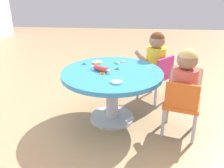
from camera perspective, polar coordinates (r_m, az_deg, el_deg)
ground_plane at (r=2.47m, az=-0.00°, el=-8.15°), size 10.00×10.00×0.00m
craft_table at (r=2.29m, az=-0.00°, el=0.36°), size 0.95×0.95×0.51m
child_chair_left at (r=2.17m, az=16.14°, el=-4.59°), size 0.37×0.37×0.54m
seated_child_left at (r=2.12m, az=16.92°, el=1.33°), size 0.41×0.35×0.51m
child_chair_right at (r=2.75m, az=10.63°, el=1.99°), size 0.42×0.42×0.54m
seated_child_right at (r=2.71m, az=10.31°, el=6.70°), size 0.43×0.44×0.51m
rolling_pin at (r=2.24m, az=-2.63°, el=3.62°), size 0.14×0.21×0.05m
craft_scissors at (r=2.48m, az=1.52°, el=5.06°), size 0.12×0.14×0.01m
playdough_blob_0 at (r=1.99m, az=1.11°, el=0.47°), size 0.10×0.10×0.01m
playdough_blob_1 at (r=2.47m, az=-3.49°, el=5.12°), size 0.10×0.10×0.02m
cookie_cutter_0 at (r=2.19m, az=-2.28°, el=2.56°), size 0.05×0.05×0.01m
cookie_cutter_1 at (r=2.29m, az=-1.55°, el=3.52°), size 0.05×0.05×0.01m
cookie_cutter_2 at (r=2.31m, az=1.27°, el=3.69°), size 0.05×0.05×0.01m
cookie_cutter_3 at (r=2.47m, az=-6.62°, el=4.83°), size 0.05×0.05×0.01m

